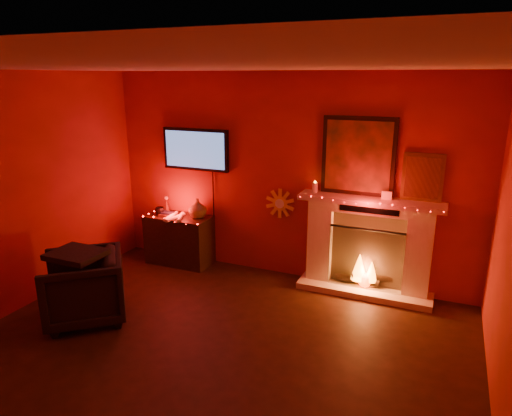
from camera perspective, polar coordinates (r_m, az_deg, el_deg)
The scene contains 6 objects.
room at distance 3.82m, azimuth -9.20°, elevation -3.71°, with size 5.00×5.00×5.00m.
fireplace at distance 5.80m, azimuth 13.78°, elevation -3.54°, with size 1.72×0.40×2.18m.
tv at distance 6.45m, azimuth -7.54°, elevation 7.24°, with size 1.00×0.07×1.24m.
sunburst_clock at distance 6.08m, azimuth 3.01°, elevation 0.57°, with size 0.40×0.03×0.40m.
console_table at distance 6.70m, azimuth -9.46°, elevation -3.59°, with size 0.93×0.56×0.98m.
armchair at distance 5.46m, azimuth -20.73°, elevation -9.28°, with size 0.82×0.84×0.77m, color black.
Camera 1 is at (1.96, -3.02, 2.64)m, focal length 32.00 mm.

